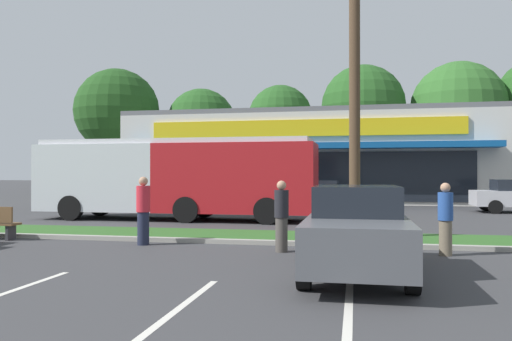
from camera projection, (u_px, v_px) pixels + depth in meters
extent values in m
cube|color=#2D5B23|center=(252.00, 236.00, 14.55)|extent=(56.00, 2.20, 0.12)
cube|color=#99968C|center=(242.00, 242.00, 13.35)|extent=(56.00, 0.24, 0.12)
cube|color=silver|center=(162.00, 321.00, 6.39)|extent=(0.12, 4.80, 0.01)
cube|color=silver|center=(349.00, 301.00, 7.41)|extent=(0.12, 4.80, 0.01)
cube|color=beige|center=(310.00, 160.00, 36.30)|extent=(23.74, 12.03, 5.65)
cube|color=black|center=(302.00, 176.00, 30.35)|extent=(19.94, 0.08, 2.94)
cube|color=#0F4C8C|center=(300.00, 146.00, 29.72)|extent=(22.31, 1.40, 0.35)
cube|color=gold|center=(302.00, 128.00, 30.33)|extent=(18.99, 0.16, 1.02)
cube|color=slate|center=(310.00, 119.00, 36.32)|extent=(23.74, 12.03, 0.30)
cylinder|color=#473323|center=(117.00, 168.00, 47.58)|extent=(0.44, 0.44, 4.82)
sphere|color=#1E4719|center=(117.00, 111.00, 47.61)|extent=(7.97, 7.97, 7.97)
cylinder|color=#473323|center=(201.00, 171.00, 48.65)|extent=(0.44, 0.44, 4.22)
sphere|color=#23511E|center=(201.00, 123.00, 48.67)|extent=(6.71, 6.71, 6.71)
cylinder|color=#473323|center=(280.00, 168.00, 44.19)|extent=(0.44, 0.44, 4.73)
sphere|color=#23511E|center=(280.00, 117.00, 44.22)|extent=(5.64, 5.64, 5.64)
cylinder|color=#473323|center=(363.00, 166.00, 44.16)|extent=(0.44, 0.44, 4.99)
sphere|color=#23511E|center=(363.00, 107.00, 44.19)|extent=(7.36, 7.36, 7.36)
cylinder|color=#473323|center=(459.00, 169.00, 43.28)|extent=(0.44, 0.44, 4.44)
sphere|color=#2D6026|center=(458.00, 109.00, 43.30)|extent=(8.09, 8.09, 8.09)
cylinder|color=#4C3826|center=(355.00, 45.00, 13.76)|extent=(0.30, 0.30, 10.83)
cube|color=#AD191E|center=(237.00, 178.00, 19.88)|extent=(6.26, 2.56, 2.70)
cube|color=silver|center=(105.00, 178.00, 20.99)|extent=(5.12, 2.55, 2.70)
cube|color=silver|center=(176.00, 142.00, 20.39)|extent=(10.92, 2.30, 0.20)
cube|color=black|center=(186.00, 166.00, 21.66)|extent=(10.46, 0.07, 1.19)
cube|color=black|center=(49.00, 170.00, 21.50)|extent=(0.06, 2.17, 1.51)
cylinder|color=black|center=(71.00, 208.00, 20.00)|extent=(1.00, 0.30, 1.00)
cylinder|color=black|center=(100.00, 204.00, 22.30)|extent=(1.00, 0.30, 1.00)
cylinder|color=black|center=(186.00, 210.00, 19.06)|extent=(1.00, 0.30, 1.00)
cylinder|color=black|center=(204.00, 206.00, 21.36)|extent=(1.00, 0.30, 1.00)
cylinder|color=black|center=(267.00, 211.00, 18.44)|extent=(1.00, 0.30, 1.00)
cylinder|color=black|center=(277.00, 207.00, 20.74)|extent=(1.00, 0.30, 1.00)
cube|color=#333338|center=(11.00, 232.00, 14.15)|extent=(0.08, 0.36, 0.45)
cube|color=black|center=(312.00, 198.00, 24.77)|extent=(4.55, 1.88, 0.69)
cube|color=black|center=(317.00, 186.00, 24.72)|extent=(2.05, 1.66, 0.51)
cylinder|color=black|center=(281.00, 206.00, 24.16)|extent=(0.64, 0.22, 0.64)
cylinder|color=black|center=(286.00, 204.00, 25.92)|extent=(0.64, 0.22, 0.64)
cylinder|color=black|center=(340.00, 206.00, 23.61)|extent=(0.64, 0.22, 0.64)
cylinder|color=black|center=(341.00, 204.00, 25.37)|extent=(0.64, 0.22, 0.64)
cylinder|color=black|center=(486.00, 205.00, 25.02)|extent=(0.64, 0.22, 0.64)
cylinder|color=black|center=(495.00, 207.00, 23.33)|extent=(0.64, 0.22, 0.64)
cube|color=black|center=(96.00, 195.00, 27.22)|extent=(4.28, 1.88, 0.77)
cube|color=black|center=(100.00, 184.00, 27.18)|extent=(1.92, 1.66, 0.41)
cylinder|color=black|center=(65.00, 203.00, 26.59)|extent=(0.64, 0.22, 0.64)
cylinder|color=black|center=(83.00, 201.00, 28.35)|extent=(0.64, 0.22, 0.64)
cylinder|color=black|center=(111.00, 203.00, 26.08)|extent=(0.64, 0.22, 0.64)
cylinder|color=black|center=(126.00, 201.00, 27.83)|extent=(0.64, 0.22, 0.64)
cube|color=#515459|center=(357.00, 236.00, 9.39)|extent=(1.78, 4.68, 0.78)
cube|color=black|center=(357.00, 200.00, 9.62)|extent=(1.56, 2.11, 0.55)
cylinder|color=black|center=(412.00, 274.00, 7.80)|extent=(0.22, 0.64, 0.64)
cylinder|color=black|center=(304.00, 270.00, 8.13)|extent=(0.22, 0.64, 0.64)
cylinder|color=black|center=(397.00, 247.00, 10.65)|extent=(0.22, 0.64, 0.64)
cylinder|color=black|center=(318.00, 245.00, 10.98)|extent=(0.22, 0.64, 0.64)
cylinder|color=#47423D|center=(281.00, 235.00, 12.01)|extent=(0.29, 0.29, 0.83)
cylinder|color=black|center=(281.00, 204.00, 12.01)|extent=(0.35, 0.35, 0.66)
sphere|color=tan|center=(281.00, 185.00, 12.01)|extent=(0.23, 0.23, 0.23)
cylinder|color=#726651|center=(446.00, 238.00, 11.48)|extent=(0.29, 0.29, 0.81)
cylinder|color=#264C99|center=(445.00, 206.00, 11.49)|extent=(0.34, 0.34, 0.64)
sphere|color=tan|center=(445.00, 188.00, 11.49)|extent=(0.22, 0.22, 0.22)
cylinder|color=#1E2338|center=(143.00, 228.00, 13.20)|extent=(0.31, 0.31, 0.87)
cylinder|color=red|center=(143.00, 199.00, 13.20)|extent=(0.36, 0.36, 0.69)
sphere|color=tan|center=(143.00, 181.00, 13.21)|extent=(0.24, 0.24, 0.24)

